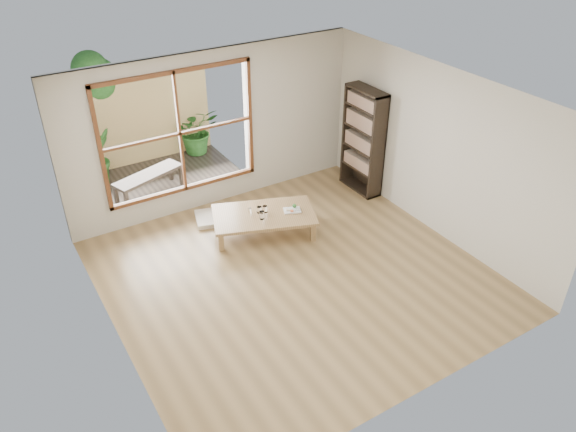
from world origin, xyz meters
name	(u,v)px	position (x,y,z in m)	size (l,w,h in m)	color
ground	(294,274)	(0.00, 0.00, 0.00)	(5.00, 5.00, 0.00)	#A48452
low_table	(264,216)	(0.17, 1.17, 0.30)	(1.78, 1.38, 0.34)	#A37D4F
floor_cushion	(212,218)	(-0.38, 1.93, 0.04)	(0.52, 0.52, 0.08)	white
bookshelf	(363,141)	(2.33, 1.51, 0.92)	(0.30, 0.83, 1.85)	black
glass_tall	(262,215)	(0.07, 1.05, 0.41)	(0.07, 0.07, 0.14)	silver
glass_mid	(265,209)	(0.21, 1.20, 0.40)	(0.08, 0.08, 0.11)	silver
glass_short	(259,210)	(0.12, 1.23, 0.39)	(0.08, 0.08, 0.10)	silver
glass_small	(250,210)	(0.00, 1.32, 0.38)	(0.06, 0.06, 0.07)	silver
food_tray	(293,209)	(0.60, 1.02, 0.36)	(0.31, 0.27, 0.08)	white
deck	(164,182)	(-0.60, 3.56, 0.00)	(2.80, 2.00, 0.05)	#352D26
garden_bench	(149,177)	(-0.96, 3.22, 0.37)	(1.32, 0.76, 0.40)	black
bamboo_fence	(139,118)	(-0.60, 4.56, 0.90)	(2.80, 0.06, 1.80)	tan
shrub_right	(196,130)	(0.45, 4.36, 0.50)	(0.85, 0.73, 0.94)	#2B6725
shrub_left	(98,158)	(-1.57, 4.01, 0.56)	(0.59, 0.47, 1.07)	#2B6725
garden_tree	(91,82)	(-1.28, 4.86, 1.63)	(1.04, 0.85, 2.22)	#4C3D2D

